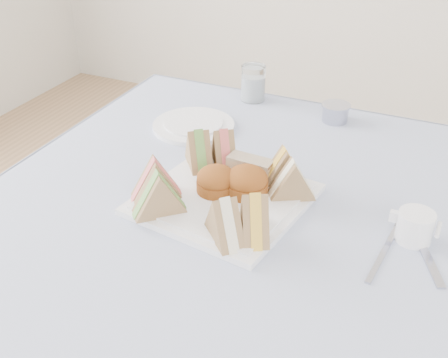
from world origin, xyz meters
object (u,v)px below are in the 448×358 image
at_px(serving_plate, 224,199).
at_px(water_glass, 253,83).
at_px(creamer_jug, 415,227).
at_px(table, 250,351).

bearing_deg(serving_plate, water_glass, 113.99).
distance_m(water_glass, creamer_jug, 0.64).
relative_size(table, water_glass, 9.95).
distance_m(table, water_glass, 0.65).
bearing_deg(serving_plate, creamer_jug, 13.24).
bearing_deg(water_glass, creamer_jug, -43.04).
height_order(water_glass, creamer_jug, water_glass).
relative_size(table, creamer_jug, 14.84).
height_order(table, serving_plate, serving_plate).
bearing_deg(table, water_glass, 112.27).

